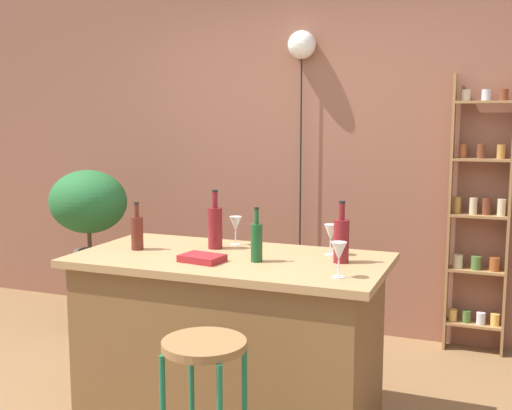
# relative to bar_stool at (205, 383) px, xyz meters

# --- Properties ---
(back_wall) EXTENTS (6.40, 0.10, 2.80)m
(back_wall) POSITION_rel_bar_stool_xyz_m (-0.21, 2.39, 0.87)
(back_wall) COLOR #8C5642
(back_wall) RESTS_ON ground
(kitchen_counter) EXTENTS (1.63, 0.83, 0.89)m
(kitchen_counter) POSITION_rel_bar_stool_xyz_m (-0.21, 0.74, -0.08)
(kitchen_counter) COLOR brown
(kitchen_counter) RESTS_ON ground
(bar_stool) EXTENTS (0.35, 0.35, 0.72)m
(bar_stool) POSITION_rel_bar_stool_xyz_m (0.00, 0.00, 0.00)
(bar_stool) COLOR #196642
(bar_stool) RESTS_ON ground
(spice_shelf) EXTENTS (0.40, 0.13, 1.90)m
(spice_shelf) POSITION_rel_bar_stool_xyz_m (0.97, 2.26, 0.41)
(spice_shelf) COLOR #9E7042
(spice_shelf) RESTS_ON ground
(plant_stool) EXTENTS (0.34, 0.34, 0.39)m
(plant_stool) POSITION_rel_bar_stool_xyz_m (-1.73, 1.61, -0.34)
(plant_stool) COLOR #2D2823
(plant_stool) RESTS_ON ground
(potted_plant) EXTENTS (0.58, 0.53, 0.85)m
(potted_plant) POSITION_rel_bar_stool_xyz_m (-1.73, 1.61, 0.42)
(potted_plant) COLOR #514C47
(potted_plant) RESTS_ON plant_stool
(bottle_olive_oil) EXTENTS (0.07, 0.07, 0.26)m
(bottle_olive_oil) POSITION_rel_bar_stool_xyz_m (-0.75, 0.72, 0.46)
(bottle_olive_oil) COLOR #5B2319
(bottle_olive_oil) RESTS_ON kitchen_counter
(bottle_wine_red) EXTENTS (0.08, 0.08, 0.31)m
(bottle_wine_red) POSITION_rel_bar_stool_xyz_m (0.37, 0.82, 0.48)
(bottle_wine_red) COLOR maroon
(bottle_wine_red) RESTS_ON kitchen_counter
(bottle_vinegar) EXTENTS (0.06, 0.06, 0.28)m
(bottle_vinegar) POSITION_rel_bar_stool_xyz_m (-0.04, 0.68, 0.46)
(bottle_vinegar) COLOR #194C23
(bottle_vinegar) RESTS_ON kitchen_counter
(bottle_sauce_amber) EXTENTS (0.08, 0.08, 0.33)m
(bottle_sauce_amber) POSITION_rel_bar_stool_xyz_m (-0.37, 0.90, 0.48)
(bottle_sauce_amber) COLOR maroon
(bottle_sauce_amber) RESTS_ON kitchen_counter
(wine_glass_left) EXTENTS (0.07, 0.07, 0.16)m
(wine_glass_left) POSITION_rel_bar_stool_xyz_m (0.42, 0.53, 0.48)
(wine_glass_left) COLOR silver
(wine_glass_left) RESTS_ON kitchen_counter
(wine_glass_center) EXTENTS (0.07, 0.07, 0.16)m
(wine_glass_center) POSITION_rel_bar_stool_xyz_m (-0.30, 1.03, 0.48)
(wine_glass_center) COLOR silver
(wine_glass_center) RESTS_ON kitchen_counter
(wine_glass_right) EXTENTS (0.07, 0.07, 0.16)m
(wine_glass_right) POSITION_rel_bar_stool_xyz_m (0.27, 0.97, 0.48)
(wine_glass_right) COLOR silver
(wine_glass_right) RESTS_ON kitchen_counter
(cookbook) EXTENTS (0.23, 0.18, 0.03)m
(cookbook) POSITION_rel_bar_stool_xyz_m (-0.29, 0.58, 0.38)
(cookbook) COLOR maroon
(cookbook) RESTS_ON kitchen_counter
(pendant_globe_light) EXTENTS (0.21, 0.21, 2.24)m
(pendant_globe_light) POSITION_rel_bar_stool_xyz_m (-0.31, 2.28, 1.57)
(pendant_globe_light) COLOR black
(pendant_globe_light) RESTS_ON ground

